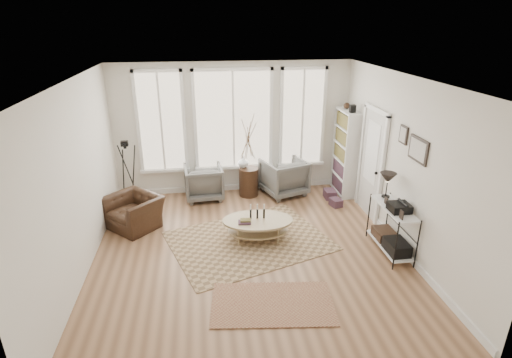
{
  "coord_description": "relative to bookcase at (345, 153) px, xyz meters",
  "views": [
    {
      "loc": [
        -0.71,
        -5.83,
        3.73
      ],
      "look_at": [
        0.2,
        0.6,
        1.1
      ],
      "focal_mm": 28.0,
      "sensor_mm": 36.0,
      "label": 1
    }
  ],
  "objects": [
    {
      "name": "room",
      "position": [
        -2.42,
        -2.2,
        0.47
      ],
      "size": [
        5.5,
        5.54,
        2.9
      ],
      "color": "#986D4C",
      "rests_on": "ground"
    },
    {
      "name": "bay_window",
      "position": [
        -2.44,
        0.49,
        0.65
      ],
      "size": [
        4.14,
        0.12,
        2.24
      ],
      "color": "#D5B98D",
      "rests_on": "ground"
    },
    {
      "name": "door",
      "position": [
        0.13,
        -1.08,
        0.17
      ],
      "size": [
        0.09,
        1.06,
        2.22
      ],
      "color": "silver",
      "rests_on": "ground"
    },
    {
      "name": "bookcase",
      "position": [
        0.0,
        0.0,
        0.0
      ],
      "size": [
        0.31,
        0.85,
        2.06
      ],
      "color": "white",
      "rests_on": "ground"
    },
    {
      "name": "low_shelf",
      "position": [
        -0.06,
        -2.52,
        -0.44
      ],
      "size": [
        0.38,
        1.08,
        1.3
      ],
      "color": "white",
      "rests_on": "ground"
    },
    {
      "name": "wall_art",
      "position": [
        0.14,
        -2.49,
        0.92
      ],
      "size": [
        0.04,
        0.88,
        0.44
      ],
      "color": "black",
      "rests_on": "ground"
    },
    {
      "name": "rug_main",
      "position": [
        -2.4,
        -1.86,
        -0.95
      ],
      "size": [
        3.17,
        2.75,
        0.01
      ],
      "primitive_type": "cube",
      "rotation": [
        0.0,
        0.0,
        0.33
      ],
      "color": "brown",
      "rests_on": "ground"
    },
    {
      "name": "rug_runner",
      "position": [
        -2.28,
        -3.61,
        -0.94
      ],
      "size": [
        1.8,
        1.14,
        0.01
      ],
      "primitive_type": "cube",
      "rotation": [
        0.0,
        0.0,
        -0.12
      ],
      "color": "brown",
      "rests_on": "ground"
    },
    {
      "name": "coffee_table",
      "position": [
        -2.24,
        -1.82,
        -0.65
      ],
      "size": [
        1.32,
        0.9,
        0.58
      ],
      "color": "tan",
      "rests_on": "ground"
    },
    {
      "name": "armchair_left",
      "position": [
        -3.15,
        0.13,
        -0.58
      ],
      "size": [
        0.86,
        0.88,
        0.75
      ],
      "primitive_type": "imported",
      "rotation": [
        0.0,
        0.0,
        3.21
      ],
      "color": "#63625E",
      "rests_on": "ground"
    },
    {
      "name": "armchair_right",
      "position": [
        -1.36,
        0.11,
        -0.55
      ],
      "size": [
        1.11,
        1.13,
        0.82
      ],
      "primitive_type": "imported",
      "rotation": [
        0.0,
        0.0,
        3.46
      ],
      "color": "#63625E",
      "rests_on": "ground"
    },
    {
      "name": "side_table",
      "position": [
        -2.15,
        0.14,
        -0.08
      ],
      "size": [
        0.43,
        0.43,
        1.81
      ],
      "color": "#342015",
      "rests_on": "ground"
    },
    {
      "name": "vase",
      "position": [
        -2.26,
        0.22,
        -0.18
      ],
      "size": [
        0.24,
        0.24,
        0.25
      ],
      "primitive_type": "imported",
      "rotation": [
        0.0,
        0.0,
        -0.0
      ],
      "color": "silver",
      "rests_on": "side_table"
    },
    {
      "name": "accent_chair",
      "position": [
        -4.5,
        -1.01,
        -0.65
      ],
      "size": [
        1.26,
        1.25,
        0.62
      ],
      "primitive_type": "imported",
      "rotation": [
        0.0,
        0.0,
        -0.77
      ],
      "color": "#342015",
      "rests_on": "ground"
    },
    {
      "name": "tripod_camera",
      "position": [
        -4.68,
        -0.11,
        -0.29
      ],
      "size": [
        0.51,
        0.51,
        1.45
      ],
      "color": "black",
      "rests_on": "ground"
    },
    {
      "name": "book_stack_near",
      "position": [
        -0.39,
        -0.29,
        -0.86
      ],
      "size": [
        0.24,
        0.31,
        0.19
      ],
      "primitive_type": "cube",
      "rotation": [
        0.0,
        0.0,
        -0.01
      ],
      "color": "maroon",
      "rests_on": "ground"
    },
    {
      "name": "book_stack_far",
      "position": [
        -0.39,
        -0.7,
        -0.87
      ],
      "size": [
        0.26,
        0.3,
        0.16
      ],
      "primitive_type": "cube",
      "rotation": [
        0.0,
        0.0,
        0.26
      ],
      "color": "maroon",
      "rests_on": "ground"
    }
  ]
}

